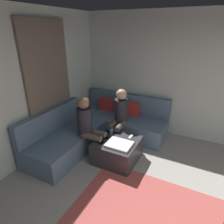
{
  "coord_description": "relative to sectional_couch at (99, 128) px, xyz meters",
  "views": [
    {
      "loc": [
        -0.07,
        -1.42,
        2.34
      ],
      "look_at": [
        -1.63,
        1.63,
        0.85
      ],
      "focal_mm": 31.18,
      "sensor_mm": 36.0,
      "label": 1
    }
  ],
  "objects": [
    {
      "name": "wall_back",
      "position": [
        2.08,
        1.06,
        1.07
      ],
      "size": [
        6.0,
        0.12,
        2.7
      ],
      "primitive_type": "cube",
      "color": "silver",
      "rests_on": "ground_plane"
    },
    {
      "name": "curtain_panel",
      "position": [
        -0.76,
        -0.58,
        0.97
      ],
      "size": [
        0.06,
        1.1,
        2.5
      ],
      "primitive_type": "cube",
      "color": "#726659",
      "rests_on": "ground_plane"
    },
    {
      "name": "sectional_couch",
      "position": [
        0.0,
        0.0,
        0.0
      ],
      "size": [
        2.1,
        2.55,
        0.87
      ],
      "color": "slate",
      "rests_on": "ground_plane"
    },
    {
      "name": "ottoman",
      "position": [
        0.69,
        -0.51,
        -0.07
      ],
      "size": [
        0.76,
        0.76,
        0.42
      ],
      "primitive_type": "cube",
      "color": "#333338",
      "rests_on": "ground_plane"
    },
    {
      "name": "folded_blanket",
      "position": [
        0.79,
        -0.63,
        0.16
      ],
      "size": [
        0.44,
        0.36,
        0.04
      ],
      "primitive_type": "cube",
      "color": "white",
      "rests_on": "ottoman"
    },
    {
      "name": "coffee_mug",
      "position": [
        0.47,
        -0.33,
        0.19
      ],
      "size": [
        0.08,
        0.08,
        0.1
      ],
      "primitive_type": "cylinder",
      "color": "#334C72",
      "rests_on": "ottoman"
    },
    {
      "name": "game_remote",
      "position": [
        0.87,
        -0.29,
        0.15
      ],
      "size": [
        0.05,
        0.15,
        0.02
      ],
      "primitive_type": "cube",
      "color": "white",
      "rests_on": "ottoman"
    },
    {
      "name": "person_on_couch_back",
      "position": [
        0.46,
        0.06,
        0.38
      ],
      "size": [
        0.3,
        0.6,
        1.2
      ],
      "rotation": [
        0.0,
        0.0,
        3.14
      ],
      "color": "brown",
      "rests_on": "ground_plane"
    },
    {
      "name": "person_on_couch_side",
      "position": [
        0.15,
        -0.61,
        0.38
      ],
      "size": [
        0.6,
        0.3,
        1.2
      ],
      "rotation": [
        0.0,
        0.0,
        -1.57
      ],
      "color": "brown",
      "rests_on": "ground_plane"
    }
  ]
}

